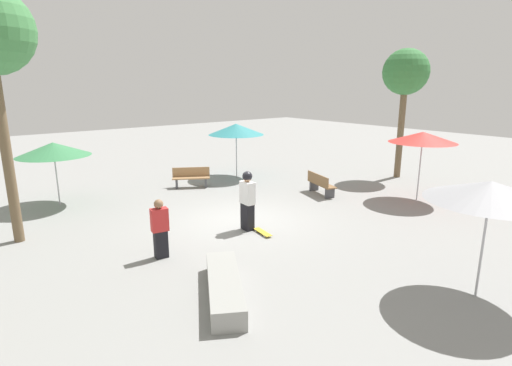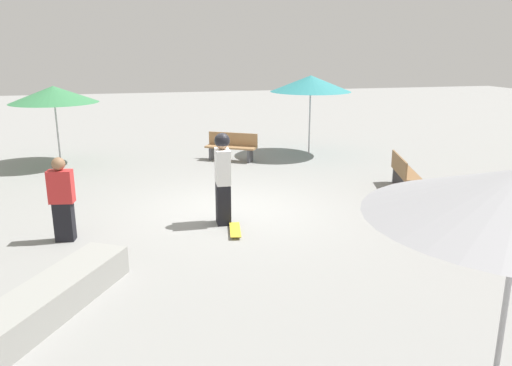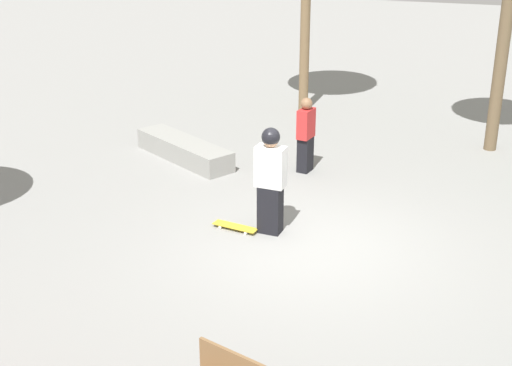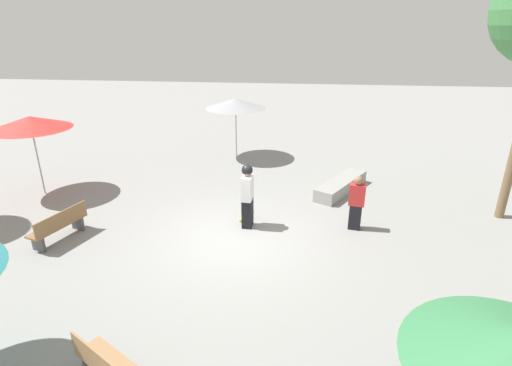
{
  "view_description": "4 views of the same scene",
  "coord_description": "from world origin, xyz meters",
  "views": [
    {
      "loc": [
        7.3,
        9.97,
        4.36
      ],
      "look_at": [
        -0.3,
        0.5,
        1.34
      ],
      "focal_mm": 28.0,
      "sensor_mm": 36.0,
      "label": 1
    },
    {
      "loc": [
        1.88,
        10.13,
        3.42
      ],
      "look_at": [
        -0.3,
        1.27,
        0.94
      ],
      "focal_mm": 35.0,
      "sensor_mm": 36.0,
      "label": 2
    },
    {
      "loc": [
        -10.09,
        -2.56,
        5.26
      ],
      "look_at": [
        0.02,
        0.94,
        0.95
      ],
      "focal_mm": 50.0,
      "sensor_mm": 36.0,
      "label": 3
    },
    {
      "loc": [
        1.67,
        -9.16,
        5.32
      ],
      "look_at": [
        0.5,
        0.73,
        1.34
      ],
      "focal_mm": 28.0,
      "sensor_mm": 36.0,
      "label": 4
    }
  ],
  "objects": [
    {
      "name": "concrete_ledge",
      "position": [
        3.06,
        3.62,
        0.21
      ],
      "size": [
        1.93,
        2.65,
        0.43
      ],
      "rotation": [
        0.0,
        0.0,
        1.04
      ],
      "color": "gray",
      "rests_on": "ground_plane"
    },
    {
      "name": "skater_main",
      "position": [
        0.25,
        0.77,
        0.99
      ],
      "size": [
        0.3,
        0.5,
        1.84
      ],
      "rotation": [
        0.0,
        0.0,
        1.51
      ],
      "color": "black",
      "rests_on": "ground_plane"
    },
    {
      "name": "ground_plane",
      "position": [
        0.0,
        0.0,
        0.0
      ],
      "size": [
        60.0,
        60.0,
        0.0
      ],
      "primitive_type": "plane",
      "color": "gray"
    },
    {
      "name": "skateboard",
      "position": [
        0.13,
        1.35,
        0.06
      ],
      "size": [
        0.32,
        0.82,
        0.07
      ],
      "rotation": [
        0.0,
        0.0,
        1.41
      ],
      "color": "gold",
      "rests_on": "ground_plane"
    },
    {
      "name": "bystander_watching",
      "position": [
        3.22,
        0.98,
        0.78
      ],
      "size": [
        0.46,
        0.3,
        1.56
      ],
      "rotation": [
        0.0,
        0.0,
        6.12
      ],
      "color": "black",
      "rests_on": "ground_plane"
    }
  ]
}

